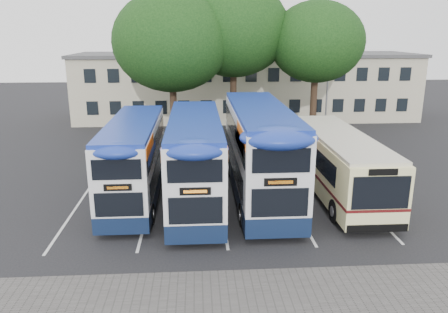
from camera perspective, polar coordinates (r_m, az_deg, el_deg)
ground at (r=18.37m, az=12.38°, el=-10.79°), size 120.00×120.00×0.00m
bay_lines at (r=22.29m, az=-0.50°, el=-5.48°), size 14.12×11.00×0.01m
depot_building at (r=43.27m, az=2.88°, el=9.31°), size 32.40×8.40×6.20m
lamp_post at (r=37.44m, az=13.49°, el=10.83°), size 0.25×1.05×9.06m
tree_left at (r=31.93m, az=-6.88°, el=14.66°), size 8.30×8.30×11.03m
tree_mid at (r=33.73m, az=1.28°, el=16.21°), size 8.21×8.21×11.81m
tree_right at (r=33.58m, az=12.03°, el=14.41°), size 6.94×6.94×10.41m
bus_dd_left at (r=22.12m, az=-11.62°, el=0.02°), size 2.32×9.59×3.99m
bus_dd_mid at (r=21.17m, az=-3.78°, el=0.03°), size 2.48×10.25×4.27m
bus_dd_right at (r=21.99m, az=4.66°, el=1.15°), size 2.69×11.10×4.63m
bus_single at (r=23.29m, az=14.65°, el=-0.41°), size 2.71×10.64×3.17m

